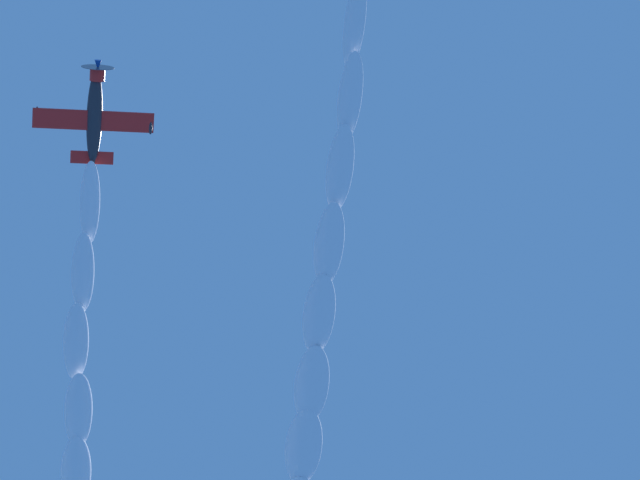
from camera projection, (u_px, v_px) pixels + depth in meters
airplane_left_wingman at (95, 114)px, 97.09m from camera, size 7.23×7.91×2.79m
smoke_trail_lead at (306, 443)px, 101.94m from camera, size 49.08×21.47×8.63m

